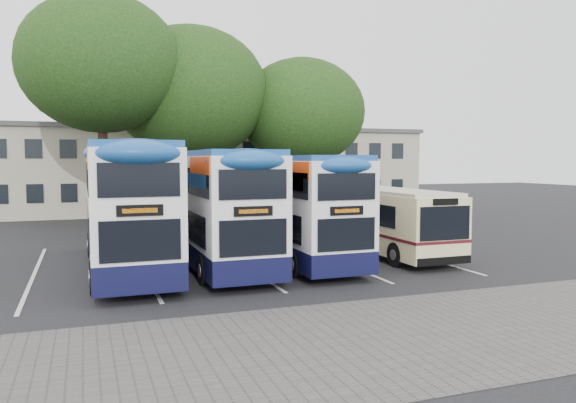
% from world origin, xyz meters
% --- Properties ---
extents(ground, '(120.00, 120.00, 0.00)m').
position_xyz_m(ground, '(0.00, 0.00, 0.00)').
color(ground, black).
rests_on(ground, ground).
extents(paving_strip, '(40.00, 6.00, 0.01)m').
position_xyz_m(paving_strip, '(-2.00, -5.00, 0.01)').
color(paving_strip, '#595654').
rests_on(paving_strip, ground).
extents(bay_lines, '(14.12, 11.00, 0.01)m').
position_xyz_m(bay_lines, '(-3.75, 5.00, 0.01)').
color(bay_lines, silver).
rests_on(bay_lines, ground).
extents(depot_building, '(32.40, 8.40, 6.20)m').
position_xyz_m(depot_building, '(0.00, 26.99, 3.15)').
color(depot_building, '#B4A891').
rests_on(depot_building, ground).
extents(lamp_post, '(0.25, 1.05, 9.06)m').
position_xyz_m(lamp_post, '(6.00, 19.97, 5.08)').
color(lamp_post, gray).
rests_on(lamp_post, ground).
extents(tree_left, '(8.62, 8.62, 12.58)m').
position_xyz_m(tree_left, '(-8.09, 16.47, 8.90)').
color(tree_left, black).
rests_on(tree_left, ground).
extents(tree_mid, '(9.27, 9.27, 11.73)m').
position_xyz_m(tree_mid, '(-2.98, 18.43, 7.78)').
color(tree_mid, black).
rests_on(tree_mid, ground).
extents(tree_right, '(7.99, 7.99, 10.24)m').
position_xyz_m(tree_right, '(4.02, 18.08, 6.83)').
color(tree_right, black).
rests_on(tree_right, ground).
extents(bus_dd_left, '(2.52, 10.41, 4.34)m').
position_xyz_m(bus_dd_left, '(-7.78, 4.70, 2.39)').
color(bus_dd_left, '#0E0F34').
rests_on(bus_dd_left, ground).
extents(bus_dd_mid, '(2.40, 9.88, 4.11)m').
position_xyz_m(bus_dd_mid, '(-4.69, 4.58, 2.27)').
color(bus_dd_mid, '#0E0F34').
rests_on(bus_dd_mid, ground).
extents(bus_dd_right, '(2.30, 9.51, 3.96)m').
position_xyz_m(bus_dd_right, '(-1.73, 4.54, 2.18)').
color(bus_dd_right, '#0E0F34').
rests_on(bus_dd_right, ground).
extents(bus_single, '(2.27, 8.91, 2.66)m').
position_xyz_m(bus_single, '(2.28, 4.98, 1.50)').
color(bus_single, '#F6E9A4').
rests_on(bus_single, ground).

